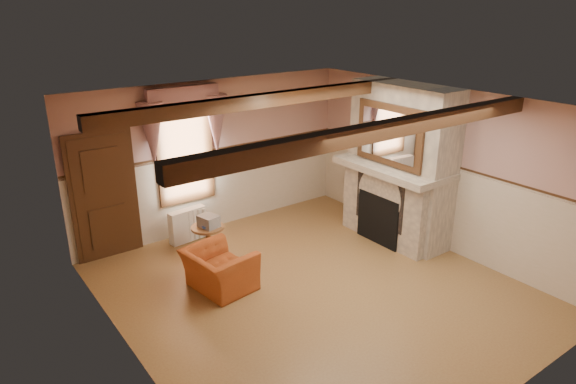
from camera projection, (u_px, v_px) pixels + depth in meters
floor at (315, 289)px, 7.76m from camera, size 5.50×6.00×0.01m
ceiling at (318, 105)px, 6.78m from camera, size 5.50×6.00×0.01m
wall_back at (214, 156)px, 9.54m from camera, size 5.50×0.02×2.80m
wall_front at (511, 295)px, 5.00m from camera, size 5.50×0.02×2.80m
wall_left at (126, 257)px, 5.75m from camera, size 0.02×6.00×2.80m
wall_right at (441, 169)px, 8.79m from camera, size 0.02×6.00×2.80m
wainscot at (316, 245)px, 7.50m from camera, size 5.50×6.00×1.50m
chair_rail at (317, 197)px, 7.24m from camera, size 5.50×6.00×0.08m
firebox at (381, 218)px, 9.16m from camera, size 0.20×0.95×0.90m
armchair at (219, 270)px, 7.69m from camera, size 0.97×1.08×0.63m
side_table at (208, 241)px, 8.69m from camera, size 0.71×0.71×0.55m
book_stack at (209, 221)px, 8.55m from camera, size 0.33×0.37×0.20m
radiator at (188, 225)px, 9.27m from camera, size 0.72×0.26×0.60m
bowl at (391, 161)px, 9.01m from camera, size 0.34×0.34×0.08m
mantel_clock at (362, 149)px, 9.53m from camera, size 0.14×0.24×0.20m
oil_lamp at (370, 149)px, 9.37m from camera, size 0.11×0.11×0.28m
candle_red at (410, 165)px, 8.67m from camera, size 0.06×0.06×0.16m
jar_yellow at (414, 167)px, 8.60m from camera, size 0.06×0.06×0.12m
fireplace at (401, 164)px, 9.07m from camera, size 0.85×2.00×2.80m
mantel at (394, 167)px, 8.98m from camera, size 1.05×2.05×0.12m
overmantel_mirror at (389, 135)px, 8.67m from camera, size 0.06×1.44×1.04m
door at (104, 198)px, 8.45m from camera, size 1.10×0.10×2.10m
window at (185, 148)px, 9.09m from camera, size 1.06×0.08×2.02m
window_drapes at (184, 115)px, 8.82m from camera, size 1.30×0.14×1.40m
ceiling_beam_front at (384, 130)px, 5.91m from camera, size 5.50×0.18×0.20m
ceiling_beam_back at (268, 100)px, 7.72m from camera, size 5.50×0.18×0.20m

